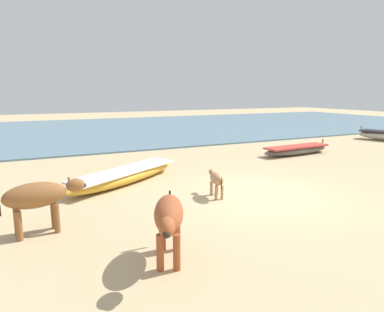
% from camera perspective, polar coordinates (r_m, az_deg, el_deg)
% --- Properties ---
extents(ground, '(80.00, 80.00, 0.00)m').
position_cam_1_polar(ground, '(9.52, 11.21, -6.47)').
color(ground, tan).
extents(sea_water, '(60.00, 20.00, 0.08)m').
position_cam_1_polar(sea_water, '(26.01, -13.26, 4.47)').
color(sea_water, slate).
rests_on(sea_water, ground).
extents(fishing_boat_0, '(3.78, 1.06, 0.60)m').
position_cam_1_polar(fishing_boat_0, '(15.89, 17.30, 1.02)').
color(fishing_boat_0, '#5B5651').
rests_on(fishing_boat_0, ground).
extents(fishing_boat_1, '(4.26, 3.14, 0.63)m').
position_cam_1_polar(fishing_boat_1, '(10.65, -11.28, -3.28)').
color(fishing_boat_1, gold).
rests_on(fishing_boat_1, ground).
extents(cow_adult_rust, '(0.97, 1.61, 1.09)m').
position_cam_1_polar(cow_adult_rust, '(5.61, -3.98, -10.27)').
color(cow_adult_rust, '#9E4C28').
rests_on(cow_adult_rust, ground).
extents(calf_near_tan, '(0.46, 1.04, 0.68)m').
position_cam_1_polar(calf_near_tan, '(9.07, 4.15, -3.91)').
color(calf_near_tan, tan).
rests_on(calf_near_tan, ground).
extents(cow_second_adult_brown, '(1.64, 0.64, 1.06)m').
position_cam_1_polar(cow_second_adult_brown, '(7.31, -24.61, -6.32)').
color(cow_second_adult_brown, brown).
rests_on(cow_second_adult_brown, ground).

